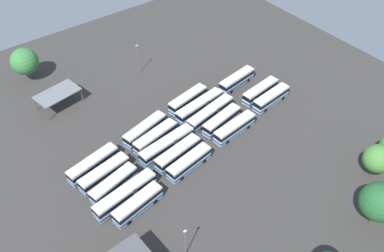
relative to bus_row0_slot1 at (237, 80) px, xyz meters
The scene contains 25 objects.
ground_plane 21.75m from the bus_row0_slot1, 19.04° to the left, with size 120.83×120.83×0.00m, color #383533.
bus_row0_slot1 is the anchor object (origin of this frame).
bus_row0_slot3 7.14m from the bus_row0_slot1, 102.96° to the left, with size 11.13×3.74×3.34m.
bus_row0_slot4 10.65m from the bus_row0_slot1, 99.92° to the left, with size 11.03×3.55×3.34m.
bus_row1_slot0 14.74m from the bus_row0_slot1, ahead, with size 11.34×4.34×3.34m.
bus_row1_slot1 14.10m from the bus_row0_slot1, ahead, with size 13.79×4.26×3.34m.
bus_row1_slot2 14.65m from the bus_row0_slot1, 23.67° to the left, with size 13.81×4.80×3.34m.
bus_row1_slot3 16.09m from the bus_row0_slot1, 35.98° to the left, with size 10.95×4.27×3.34m.
bus_row1_slot4 17.93m from the bus_row0_slot1, 46.73° to the left, with size 11.44×3.64×3.34m.
bus_row2_slot0 28.66m from the bus_row0_slot1, ahead, with size 11.56×4.93×3.34m.
bus_row2_slot1 28.50m from the bus_row0_slot1, ahead, with size 11.34×4.37×3.34m.
bus_row2_slot2 28.59m from the bus_row0_slot1, 16.84° to the left, with size 13.77×3.94×3.34m.
bus_row2_slot3 29.48m from the bus_row0_slot1, 23.50° to the left, with size 11.43×4.15×3.34m.
bus_row2_slot4 30.69m from the bus_row0_slot1, 29.74° to the left, with size 10.96×3.99×3.34m.
bus_row3_slot0 42.78m from the bus_row0_slot1, ahead, with size 11.77×4.58×3.34m.
bus_row3_slot1 42.61m from the bus_row0_slot1, ahead, with size 11.35×4.20×3.34m.
bus_row3_slot2 43.23m from the bus_row0_slot1, 14.58° to the left, with size 10.79×4.66×3.34m.
bus_row3_slot3 43.70m from the bus_row0_slot1, 19.24° to the left, with size 13.79×4.30×3.34m.
bus_row3_slot4 44.33m from the bus_row0_slot1, 23.66° to the left, with size 10.79×4.14×3.34m.
maintenance_shelter 44.38m from the bus_row0_slot1, 26.76° to the right, with size 11.05×7.56×3.93m.
lamp_post_by_building 49.69m from the bus_row0_slot1, 38.14° to the left, with size 0.56×0.28×7.35m.
lamp_post_far_corner 26.36m from the bus_row0_slot1, 49.67° to the right, with size 0.56×0.28×8.56m.
tree_north_edge 54.25m from the bus_row0_slot1, 39.95° to the right, with size 6.99×6.99×9.19m.
tree_west_edge 46.91m from the bus_row0_slot1, 80.00° to the left, with size 7.17×7.17×9.97m.
tree_northwest 39.49m from the bus_row0_slot1, 92.26° to the left, with size 5.76×5.76×8.18m.
Camera 1 is at (39.86, 53.59, 64.90)m, focal length 38.46 mm.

